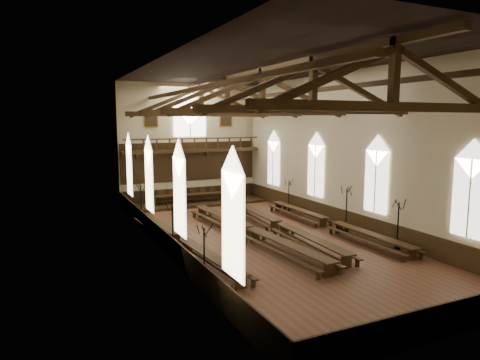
# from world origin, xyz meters

# --- Properties ---
(ground) EXTENTS (26.00, 26.00, 0.00)m
(ground) POSITION_xyz_m (0.00, 0.00, 0.00)
(ground) COLOR brown
(ground) RESTS_ON ground
(room_walls) EXTENTS (26.00, 26.00, 26.00)m
(room_walls) POSITION_xyz_m (0.00, 0.00, 6.46)
(room_walls) COLOR beige
(room_walls) RESTS_ON ground
(wainscot_band) EXTENTS (12.00, 26.00, 1.20)m
(wainscot_band) POSITION_xyz_m (0.00, 0.00, 0.60)
(wainscot_band) COLOR #33230F
(wainscot_band) RESTS_ON ground
(side_windows) EXTENTS (11.85, 19.80, 4.50)m
(side_windows) POSITION_xyz_m (-0.00, -0.00, 3.74)
(side_windows) COLOR white
(side_windows) RESTS_ON room_walls
(end_window) EXTENTS (2.80, 0.12, 3.80)m
(end_window) POSITION_xyz_m (0.00, 12.90, 7.22)
(end_window) COLOR white
(end_window) RESTS_ON room_walls
(minstrels_gallery) EXTENTS (11.80, 1.24, 3.70)m
(minstrels_gallery) POSITION_xyz_m (0.00, 12.66, 3.91)
(minstrels_gallery) COLOR #3B2612
(minstrels_gallery) RESTS_ON room_walls
(portraits) EXTENTS (7.75, 0.09, 1.45)m
(portraits) POSITION_xyz_m (0.00, 12.90, 7.10)
(portraits) COLOR olive
(portraits) RESTS_ON room_walls
(roof_trusses) EXTENTS (11.70, 25.70, 2.80)m
(roof_trusses) POSITION_xyz_m (0.00, -0.00, 8.22)
(roof_trusses) COLOR #3B2612
(roof_trusses) RESTS_ON room_walls
(refectory_row_a) EXTENTS (1.86, 13.81, 0.68)m
(refectory_row_a) POSITION_xyz_m (-4.98, -0.04, 0.49)
(refectory_row_a) COLOR #3B2612
(refectory_row_a) RESTS_ON ground
(refectory_row_b) EXTENTS (1.99, 14.56, 0.76)m
(refectory_row_b) POSITION_xyz_m (-0.78, -0.09, 0.55)
(refectory_row_b) COLOR #3B2612
(refectory_row_b) RESTS_ON ground
(refectory_row_c) EXTENTS (1.85, 14.33, 0.74)m
(refectory_row_c) POSITION_xyz_m (1.51, 0.41, 0.54)
(refectory_row_c) COLOR #3B2612
(refectory_row_c) RESTS_ON ground
(refectory_row_d) EXTENTS (1.40, 13.80, 0.69)m
(refectory_row_d) POSITION_xyz_m (4.85, -0.28, 0.50)
(refectory_row_d) COLOR #3B2612
(refectory_row_d) RESTS_ON ground
(dais) EXTENTS (11.40, 3.06, 0.20)m
(dais) POSITION_xyz_m (-0.02, 11.40, 0.10)
(dais) COLOR #33230F
(dais) RESTS_ON ground
(high_table) EXTENTS (7.54, 1.30, 0.70)m
(high_table) POSITION_xyz_m (-0.02, 11.40, 0.80)
(high_table) COLOR #3B2612
(high_table) RESTS_ON dais
(high_chairs) EXTENTS (5.92, 0.52, 1.10)m
(high_chairs) POSITION_xyz_m (-0.02, 12.15, 0.81)
(high_chairs) COLOR #3B2612
(high_chairs) RESTS_ON dais
(candelabrum_left_near) EXTENTS (0.74, 0.77, 2.56)m
(candelabrum_left_near) POSITION_xyz_m (-5.55, -5.24, 0.78)
(candelabrum_left_near) COLOR black
(candelabrum_left_near) RESTS_ON ground
(candelabrum_left_mid) EXTENTS (0.78, 0.79, 2.65)m
(candelabrum_left_mid) POSITION_xyz_m (-5.55, -0.50, 0.80)
(candelabrum_left_mid) COLOR black
(candelabrum_left_mid) RESTS_ON ground
(candelabrum_left_far) EXTENTS (0.81, 0.78, 2.71)m
(candelabrum_left_far) POSITION_xyz_m (-5.55, 7.07, 0.82)
(candelabrum_left_far) COLOR black
(candelabrum_left_far) RESTS_ON ground
(candelabrum_right_near) EXTENTS (0.83, 0.78, 2.74)m
(candelabrum_right_near) POSITION_xyz_m (5.55, -5.17, 0.83)
(candelabrum_right_near) COLOR black
(candelabrum_right_near) RESTS_ON ground
(candelabrum_right_mid) EXTENTS (0.87, 0.82, 2.89)m
(candelabrum_right_mid) POSITION_xyz_m (5.55, -0.90, 0.88)
(candelabrum_right_mid) COLOR black
(candelabrum_right_mid) RESTS_ON ground
(candelabrum_right_far) EXTENTS (0.73, 0.71, 2.43)m
(candelabrum_right_far) POSITION_xyz_m (5.55, 5.93, 0.74)
(candelabrum_right_far) COLOR black
(candelabrum_right_far) RESTS_ON ground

